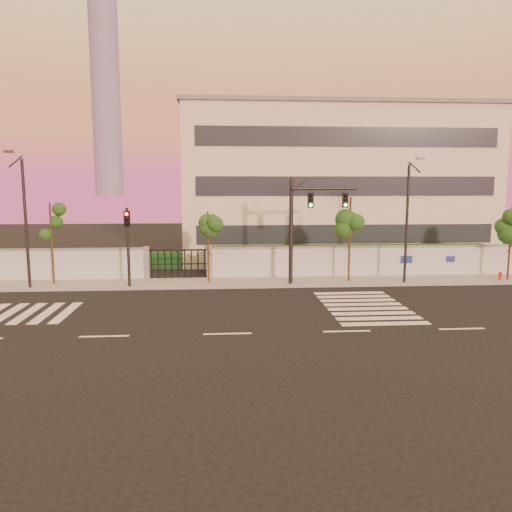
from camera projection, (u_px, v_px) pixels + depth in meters
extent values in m
plane|color=black|center=(228.00, 334.00, 20.58)|extent=(120.00, 120.00, 0.00)
cube|color=gray|center=(225.00, 283.00, 30.94)|extent=(60.00, 3.00, 0.15)
cube|color=#B6B8BD|center=(442.00, 262.00, 33.30)|extent=(31.00, 0.30, 2.00)
cube|color=slate|center=(443.00, 246.00, 33.15)|extent=(31.00, 0.36, 0.12)
cube|color=slate|center=(147.00, 263.00, 31.92)|extent=(0.35, 0.35, 2.20)
cube|color=slate|center=(209.00, 263.00, 32.20)|extent=(0.35, 0.35, 2.20)
cube|color=#103814|center=(351.00, 259.00, 35.40)|extent=(20.00, 2.00, 1.80)
cube|color=#103814|center=(184.00, 259.00, 37.07)|extent=(6.00, 1.50, 1.20)
cube|color=beige|center=(330.00, 186.00, 42.08)|extent=(24.00, 12.00, 12.00)
cube|color=#262D38|center=(347.00, 234.00, 36.63)|extent=(22.00, 0.08, 1.40)
cube|color=#262D38|center=(348.00, 186.00, 36.14)|extent=(22.00, 0.08, 1.40)
cube|color=#262D38|center=(349.00, 137.00, 35.64)|extent=(22.00, 0.08, 1.40)
cube|color=slate|center=(331.00, 111.00, 41.21)|extent=(24.40, 12.40, 0.30)
cylinder|color=slate|center=(106.00, 98.00, 284.67)|extent=(16.00, 16.00, 110.00)
cube|color=silver|center=(9.00, 313.00, 23.80)|extent=(0.50, 4.00, 0.02)
cube|color=silver|center=(28.00, 313.00, 23.87)|extent=(0.50, 4.00, 0.02)
cube|color=silver|center=(47.00, 313.00, 23.93)|extent=(0.50, 4.00, 0.02)
cube|color=silver|center=(66.00, 312.00, 23.99)|extent=(0.50, 4.00, 0.02)
cube|color=silver|center=(385.00, 324.00, 22.06)|extent=(4.00, 0.50, 0.02)
cube|color=silver|center=(379.00, 318.00, 22.95)|extent=(4.00, 0.50, 0.02)
cube|color=silver|center=(373.00, 313.00, 23.84)|extent=(4.00, 0.50, 0.02)
cube|color=silver|center=(368.00, 309.00, 24.72)|extent=(4.00, 0.50, 0.02)
cube|color=silver|center=(363.00, 304.00, 25.61)|extent=(4.00, 0.50, 0.02)
cube|color=silver|center=(358.00, 300.00, 26.50)|extent=(4.00, 0.50, 0.02)
cube|color=silver|center=(353.00, 297.00, 27.39)|extent=(4.00, 0.50, 0.02)
cube|color=silver|center=(349.00, 293.00, 28.28)|extent=(4.00, 0.50, 0.02)
cube|color=silver|center=(104.00, 336.00, 20.23)|extent=(2.00, 0.15, 0.01)
cube|color=silver|center=(228.00, 334.00, 20.58)|extent=(2.00, 0.15, 0.01)
cube|color=silver|center=(347.00, 331.00, 20.93)|extent=(2.00, 0.15, 0.01)
cube|color=silver|center=(462.00, 329.00, 21.28)|extent=(2.00, 0.15, 0.01)
cylinder|color=#382314|center=(52.00, 245.00, 29.83)|extent=(0.12, 0.12, 5.05)
sphere|color=#174A15|center=(50.00, 220.00, 29.62)|extent=(1.06, 1.06, 1.06)
sphere|color=#174A15|center=(58.00, 232.00, 29.94)|extent=(0.81, 0.81, 0.81)
sphere|color=#174A15|center=(45.00, 228.00, 29.53)|extent=(0.77, 0.77, 0.77)
cylinder|color=#382314|center=(208.00, 248.00, 30.66)|extent=(0.12, 0.12, 4.49)
sphere|color=#174A15|center=(208.00, 226.00, 30.46)|extent=(1.09, 1.09, 1.09)
sphere|color=#174A15|center=(214.00, 237.00, 30.78)|extent=(0.84, 0.84, 0.84)
sphere|color=#174A15|center=(203.00, 234.00, 30.36)|extent=(0.80, 0.80, 0.80)
cylinder|color=#382314|center=(350.00, 240.00, 30.87)|extent=(0.13, 0.13, 5.37)
sphere|color=#174A15|center=(350.00, 214.00, 30.64)|extent=(1.22, 1.22, 1.22)
sphere|color=#174A15|center=(355.00, 227.00, 31.00)|extent=(0.93, 0.93, 0.93)
sphere|color=#174A15|center=(345.00, 223.00, 30.53)|extent=(0.89, 0.89, 0.89)
cylinder|color=#382314|center=(510.00, 244.00, 31.30)|extent=(0.13, 0.13, 4.83)
sphere|color=#174A15|center=(512.00, 221.00, 31.09)|extent=(1.19, 1.19, 1.19)
sphere|color=#174A15|center=(508.00, 229.00, 30.98)|extent=(0.87, 0.87, 0.87)
cylinder|color=black|center=(291.00, 233.00, 29.94)|extent=(0.25, 0.25, 6.49)
cylinder|color=black|center=(325.00, 189.00, 29.70)|extent=(3.97, 0.62, 0.17)
cube|color=black|center=(311.00, 200.00, 29.69)|extent=(0.37, 0.19, 0.94)
sphere|color=#0CF259|center=(311.00, 205.00, 29.62)|extent=(0.21, 0.21, 0.21)
cube|color=black|center=(345.00, 200.00, 29.84)|extent=(0.37, 0.19, 0.94)
sphere|color=#0CF259|center=(346.00, 205.00, 29.77)|extent=(0.21, 0.21, 0.21)
cylinder|color=black|center=(128.00, 249.00, 29.19)|extent=(0.17, 0.17, 4.78)
cube|color=black|center=(127.00, 219.00, 28.89)|extent=(0.37, 0.19, 0.96)
sphere|color=red|center=(126.00, 214.00, 28.74)|extent=(0.21, 0.21, 0.21)
cylinder|color=black|center=(26.00, 225.00, 28.69)|extent=(0.17, 0.17, 7.56)
cylinder|color=black|center=(16.00, 161.00, 27.33)|extent=(0.09, 1.81, 0.74)
cube|color=#3F3F44|center=(9.00, 152.00, 26.43)|extent=(0.47, 0.24, 0.14)
cylinder|color=black|center=(407.00, 226.00, 30.23)|extent=(0.16, 0.16, 7.30)
cylinder|color=black|center=(414.00, 167.00, 28.93)|extent=(0.09, 1.75, 0.71)
cube|color=#3F3F44|center=(420.00, 158.00, 28.05)|extent=(0.46, 0.23, 0.14)
cylinder|color=red|center=(500.00, 279.00, 31.44)|extent=(0.20, 0.20, 0.46)
cylinder|color=red|center=(500.00, 274.00, 31.40)|extent=(0.26, 0.26, 0.09)
sphere|color=red|center=(500.00, 273.00, 31.39)|extent=(0.17, 0.17, 0.17)
cylinder|color=red|center=(500.00, 277.00, 31.43)|extent=(0.26, 0.11, 0.09)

